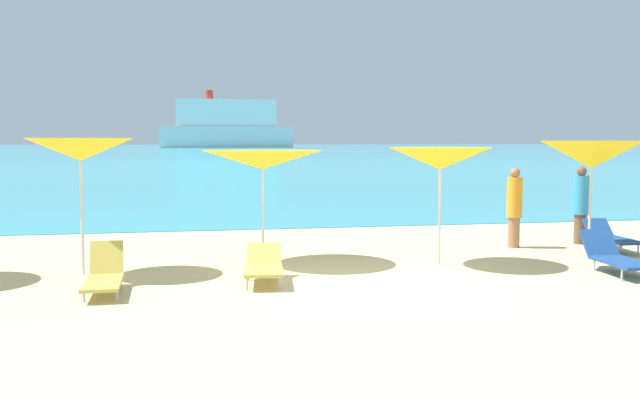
{
  "coord_description": "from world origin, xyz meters",
  "views": [
    {
      "loc": [
        -3.02,
        -10.75,
        2.29
      ],
      "look_at": [
        -0.47,
        2.02,
        1.2
      ],
      "focal_mm": 39.78,
      "sensor_mm": 36.0,
      "label": 1
    }
  ],
  "objects_px": {
    "lounge_chair_3": "(616,257)",
    "beachgoer_2": "(514,205)",
    "lounge_chair_1": "(264,266)",
    "umbrella_3": "(440,159)",
    "beachgoer_1": "(581,203)",
    "umbrella_2": "(262,160)",
    "lounge_chair_2": "(611,237)",
    "cruise_ship": "(226,126)",
    "umbrella_1": "(80,150)",
    "lounge_chair_0": "(104,275)",
    "umbrella_4": "(592,155)"
  },
  "relations": [
    {
      "from": "umbrella_1",
      "to": "umbrella_4",
      "type": "bearing_deg",
      "value": -2.45
    },
    {
      "from": "lounge_chair_0",
      "to": "beachgoer_1",
      "type": "xyz_separation_m",
      "value": [
        9.88,
        3.22,
        0.64
      ]
    },
    {
      "from": "umbrella_4",
      "to": "lounge_chair_1",
      "type": "relative_size",
      "value": 1.52
    },
    {
      "from": "lounge_chair_2",
      "to": "cruise_ship",
      "type": "bearing_deg",
      "value": 91.28
    },
    {
      "from": "umbrella_3",
      "to": "umbrella_2",
      "type": "bearing_deg",
      "value": 165.54
    },
    {
      "from": "lounge_chair_0",
      "to": "cruise_ship",
      "type": "bearing_deg",
      "value": 85.14
    },
    {
      "from": "umbrella_3",
      "to": "lounge_chair_2",
      "type": "bearing_deg",
      "value": 11.83
    },
    {
      "from": "lounge_chair_3",
      "to": "lounge_chair_2",
      "type": "bearing_deg",
      "value": 62.22
    },
    {
      "from": "lounge_chair_0",
      "to": "lounge_chair_1",
      "type": "bearing_deg",
      "value": 5.24
    },
    {
      "from": "umbrella_4",
      "to": "beachgoer_1",
      "type": "distance_m",
      "value": 2.52
    },
    {
      "from": "umbrella_2",
      "to": "beachgoer_1",
      "type": "relative_size",
      "value": 1.4
    },
    {
      "from": "lounge_chair_3",
      "to": "beachgoer_1",
      "type": "relative_size",
      "value": 1.0
    },
    {
      "from": "umbrella_1",
      "to": "umbrella_2",
      "type": "height_order",
      "value": "umbrella_1"
    },
    {
      "from": "lounge_chair_3",
      "to": "cruise_ship",
      "type": "xyz_separation_m",
      "value": [
        8.96,
        236.85,
        7.07
      ]
    },
    {
      "from": "umbrella_4",
      "to": "beachgoer_1",
      "type": "height_order",
      "value": "umbrella_4"
    },
    {
      "from": "umbrella_1",
      "to": "lounge_chair_3",
      "type": "bearing_deg",
      "value": -10.87
    },
    {
      "from": "beachgoer_2",
      "to": "cruise_ship",
      "type": "distance_m",
      "value": 233.99
    },
    {
      "from": "lounge_chair_0",
      "to": "beachgoer_2",
      "type": "xyz_separation_m",
      "value": [
        8.19,
        3.02,
        0.64
      ]
    },
    {
      "from": "umbrella_2",
      "to": "beachgoer_1",
      "type": "distance_m",
      "value": 7.38
    },
    {
      "from": "lounge_chair_2",
      "to": "cruise_ship",
      "type": "height_order",
      "value": "cruise_ship"
    },
    {
      "from": "lounge_chair_2",
      "to": "beachgoer_2",
      "type": "height_order",
      "value": "beachgoer_2"
    },
    {
      "from": "beachgoer_1",
      "to": "umbrella_2",
      "type": "bearing_deg",
      "value": 155.75
    },
    {
      "from": "lounge_chair_1",
      "to": "lounge_chair_2",
      "type": "bearing_deg",
      "value": 21.22
    },
    {
      "from": "umbrella_2",
      "to": "lounge_chair_0",
      "type": "xyz_separation_m",
      "value": [
        -2.66,
        -2.1,
        -1.67
      ]
    },
    {
      "from": "lounge_chair_1",
      "to": "lounge_chair_3",
      "type": "height_order",
      "value": "lounge_chair_3"
    },
    {
      "from": "umbrella_1",
      "to": "umbrella_3",
      "type": "relative_size",
      "value": 1.08
    },
    {
      "from": "beachgoer_2",
      "to": "lounge_chair_2",
      "type": "bearing_deg",
      "value": -176.46
    },
    {
      "from": "umbrella_4",
      "to": "umbrella_1",
      "type": "bearing_deg",
      "value": 177.55
    },
    {
      "from": "lounge_chair_2",
      "to": "umbrella_3",
      "type": "bearing_deg",
      "value": -165.04
    },
    {
      "from": "umbrella_3",
      "to": "umbrella_4",
      "type": "xyz_separation_m",
      "value": [
        3.02,
        -0.06,
        0.07
      ]
    },
    {
      "from": "umbrella_3",
      "to": "lounge_chair_3",
      "type": "height_order",
      "value": "umbrella_3"
    },
    {
      "from": "umbrella_3",
      "to": "umbrella_4",
      "type": "distance_m",
      "value": 3.02
    },
    {
      "from": "umbrella_2",
      "to": "lounge_chair_0",
      "type": "bearing_deg",
      "value": -141.75
    },
    {
      "from": "umbrella_2",
      "to": "umbrella_4",
      "type": "distance_m",
      "value": 6.25
    },
    {
      "from": "umbrella_4",
      "to": "lounge_chair_1",
      "type": "distance_m",
      "value": 6.7
    },
    {
      "from": "umbrella_3",
      "to": "cruise_ship",
      "type": "height_order",
      "value": "cruise_ship"
    },
    {
      "from": "lounge_chair_0",
      "to": "beachgoer_2",
      "type": "distance_m",
      "value": 8.75
    },
    {
      "from": "umbrella_4",
      "to": "beachgoer_2",
      "type": "xyz_separation_m",
      "value": [
        -0.66,
        1.79,
        -1.12
      ]
    },
    {
      "from": "beachgoer_1",
      "to": "umbrella_3",
      "type": "bearing_deg",
      "value": 172.48
    },
    {
      "from": "umbrella_2",
      "to": "lounge_chair_2",
      "type": "xyz_separation_m",
      "value": [
        7.28,
        0.05,
        -1.63
      ]
    },
    {
      "from": "lounge_chair_0",
      "to": "umbrella_1",
      "type": "bearing_deg",
      "value": 106.55
    },
    {
      "from": "lounge_chair_2",
      "to": "umbrella_1",
      "type": "bearing_deg",
      "value": -174.01
    },
    {
      "from": "umbrella_2",
      "to": "lounge_chair_0",
      "type": "relative_size",
      "value": 1.59
    },
    {
      "from": "umbrella_2",
      "to": "umbrella_3",
      "type": "height_order",
      "value": "umbrella_3"
    },
    {
      "from": "lounge_chair_3",
      "to": "beachgoer_2",
      "type": "xyz_separation_m",
      "value": [
        -0.35,
        3.13,
        0.61
      ]
    },
    {
      "from": "umbrella_3",
      "to": "beachgoer_2",
      "type": "relative_size",
      "value": 1.26
    },
    {
      "from": "umbrella_2",
      "to": "lounge_chair_2",
      "type": "distance_m",
      "value": 7.46
    },
    {
      "from": "lounge_chair_1",
      "to": "umbrella_3",
      "type": "bearing_deg",
      "value": 24.01
    },
    {
      "from": "cruise_ship",
      "to": "lounge_chair_2",
      "type": "bearing_deg",
      "value": -91.77
    },
    {
      "from": "umbrella_2",
      "to": "lounge_chair_2",
      "type": "height_order",
      "value": "umbrella_2"
    }
  ]
}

